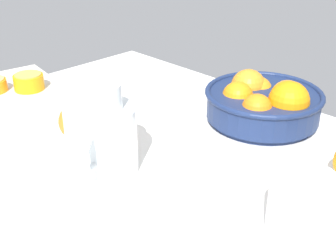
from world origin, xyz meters
TOP-DOWN VIEW (x-y plane):
  - ground_plane at (0.00, 0.00)cm, footprint 111.73×81.23cm
  - fruit_bowl at (5.58, 26.68)cm, footprint 26.13×26.13cm
  - juice_pitcher at (-3.11, -11.46)cm, footprint 13.45×15.11cm
  - juice_glass at (32.27, -3.12)cm, footprint 9.39×9.39cm
  - cutting_board at (-48.86, -2.96)cm, footprint 30.23×21.47cm
  - orange_half_0 at (-44.77, -3.05)cm, footprint 7.52×7.52cm
  - loose_orange_2 at (-17.08, -7.42)cm, footprint 7.78×7.78cm

SIDE VIEW (x-z plane):
  - ground_plane at x=0.00cm, z-range -3.00..0.00cm
  - cutting_board at x=-48.86cm, z-range 0.00..1.84cm
  - orange_half_0 at x=-44.77cm, z-range 1.81..5.94cm
  - loose_orange_2 at x=-17.08cm, z-range 0.00..7.78cm
  - juice_glass at x=32.27cm, z-range -0.78..10.42cm
  - fruit_bowl at x=5.58cm, z-range -0.93..10.59cm
  - juice_pitcher at x=-3.11cm, z-range -2.43..15.56cm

